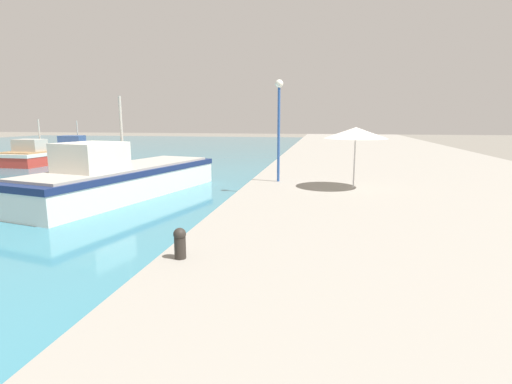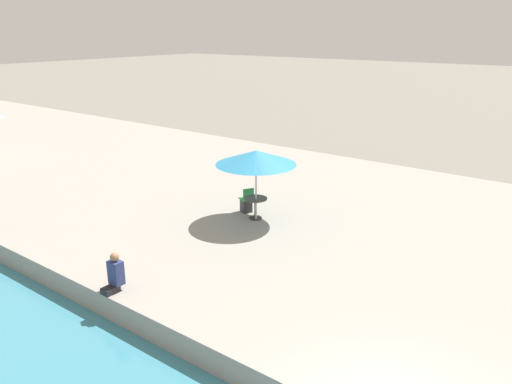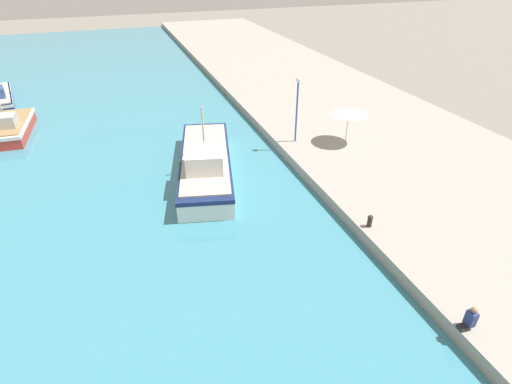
{
  "view_description": "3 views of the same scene",
  "coord_description": "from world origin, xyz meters",
  "px_view_note": "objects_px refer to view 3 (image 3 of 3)",
  "views": [
    {
      "loc": [
        3.42,
        6.47,
        3.55
      ],
      "look_at": [
        1.5,
        17.49,
        1.48
      ],
      "focal_mm": 28.0,
      "sensor_mm": 36.0,
      "label": 1
    },
    {
      "loc": [
        -6.38,
        -1.95,
        6.91
      ],
      "look_at": [
        6.29,
        7.56,
        1.68
      ],
      "focal_mm": 35.0,
      "sensor_mm": 36.0,
      "label": 2
    },
    {
      "loc": [
        -10.1,
        0.84,
        12.41
      ],
      "look_at": [
        -4.0,
        18.0,
        1.28
      ],
      "focal_mm": 28.0,
      "sensor_mm": 36.0,
      "label": 3
    }
  ],
  "objects_px": {
    "fishing_boat_mid": "(7,127)",
    "lamppost": "(297,99)",
    "cafe_umbrella_white": "(349,111)",
    "mooring_bollard": "(370,220)",
    "person_at_quay": "(470,319)",
    "fishing_boat_near": "(206,163)"
  },
  "relations": [
    {
      "from": "person_at_quay",
      "to": "fishing_boat_mid",
      "type": "bearing_deg",
      "value": 125.18
    },
    {
      "from": "fishing_boat_mid",
      "to": "mooring_bollard",
      "type": "xyz_separation_m",
      "value": [
        19.02,
        -20.25,
        0.3
      ]
    },
    {
      "from": "fishing_boat_mid",
      "to": "cafe_umbrella_white",
      "type": "height_order",
      "value": "fishing_boat_mid"
    },
    {
      "from": "fishing_boat_mid",
      "to": "cafe_umbrella_white",
      "type": "bearing_deg",
      "value": -23.04
    },
    {
      "from": "mooring_bollard",
      "to": "lamppost",
      "type": "relative_size",
      "value": 0.14
    },
    {
      "from": "fishing_boat_near",
      "to": "fishing_boat_mid",
      "type": "bearing_deg",
      "value": 152.0
    },
    {
      "from": "fishing_boat_mid",
      "to": "lamppost",
      "type": "xyz_separation_m",
      "value": [
        19.81,
        -9.66,
        3.05
      ]
    },
    {
      "from": "fishing_boat_near",
      "to": "cafe_umbrella_white",
      "type": "relative_size",
      "value": 4.37
    },
    {
      "from": "fishing_boat_mid",
      "to": "mooring_bollard",
      "type": "relative_size",
      "value": 9.87
    },
    {
      "from": "fishing_boat_near",
      "to": "cafe_umbrella_white",
      "type": "bearing_deg",
      "value": 14.94
    },
    {
      "from": "fishing_boat_mid",
      "to": "lamppost",
      "type": "bearing_deg",
      "value": -23.58
    },
    {
      "from": "person_at_quay",
      "to": "cafe_umbrella_white",
      "type": "bearing_deg",
      "value": 74.95
    },
    {
      "from": "mooring_bollard",
      "to": "person_at_quay",
      "type": "bearing_deg",
      "value": -91.32
    },
    {
      "from": "fishing_boat_mid",
      "to": "cafe_umbrella_white",
      "type": "relative_size",
      "value": 2.52
    },
    {
      "from": "fishing_boat_near",
      "to": "lamppost",
      "type": "distance_m",
      "value": 7.66
    },
    {
      "from": "person_at_quay",
      "to": "mooring_bollard",
      "type": "height_order",
      "value": "person_at_quay"
    },
    {
      "from": "fishing_boat_mid",
      "to": "person_at_quay",
      "type": "distance_m",
      "value": 32.74
    },
    {
      "from": "fishing_boat_mid",
      "to": "lamppost",
      "type": "relative_size",
      "value": 1.42
    },
    {
      "from": "fishing_boat_mid",
      "to": "cafe_umbrella_white",
      "type": "xyz_separation_m",
      "value": [
        23.11,
        -10.99,
        2.24
      ]
    },
    {
      "from": "cafe_umbrella_white",
      "to": "lamppost",
      "type": "bearing_deg",
      "value": 157.9
    },
    {
      "from": "lamppost",
      "to": "fishing_boat_mid",
      "type": "bearing_deg",
      "value": 154.01
    },
    {
      "from": "mooring_bollard",
      "to": "fishing_boat_mid",
      "type": "bearing_deg",
      "value": 133.2
    }
  ]
}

